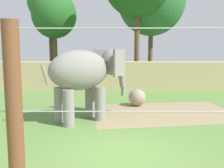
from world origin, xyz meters
The scene contains 9 objects.
ground_plane centered at (0.00, 0.00, 0.00)m, with size 120.00×120.00×0.00m, color #5B7F3D.
dirt_patch centered at (1.99, 4.92, 0.00)m, with size 6.51×4.22×0.01m, color #937F5B.
embankment_wall centered at (0.00, 12.80, 1.01)m, with size 36.00×1.80×2.02m, color tan.
elephant centered at (-1.44, 3.69, 1.95)m, with size 3.49×3.06×2.94m.
enrichment_ball centered at (0.89, 6.37, 0.44)m, with size 0.88×0.88×0.88m, color gray.
cable_fence centered at (0.02, -2.60, 1.66)m, with size 12.40×0.26×3.32m.
tree_far_left centered at (3.23, 18.22, 7.61)m, with size 6.39×6.39×10.98m.
tree_left_of_centre centered at (-6.31, 19.22, 6.37)m, with size 4.45×4.45×8.75m.
tree_behind_wall centered at (-7.04, 20.65, 7.97)m, with size 4.65×4.65×10.47m.
Camera 1 is at (-0.31, -6.48, 2.85)m, focal length 40.30 mm.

